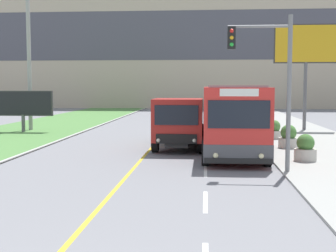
{
  "coord_description": "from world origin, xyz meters",
  "views": [
    {
      "loc": [
        2.74,
        -4.8,
        3.16
      ],
      "look_at": [
        1.1,
        15.53,
        1.4
      ],
      "focal_mm": 50.0,
      "sensor_mm": 36.0,
      "label": 1
    }
  ],
  "objects_px": {
    "billboard_large": "(306,49)",
    "planter_round_second": "(288,138)",
    "dump_truck": "(179,124)",
    "utility_pole_far": "(29,43)",
    "planter_round_far": "(266,124)",
    "city_bus": "(231,117)",
    "planter_round_third": "(274,131)",
    "billboard_small": "(23,104)",
    "planter_round_near": "(305,149)",
    "traffic_light_mast": "(271,73)"
  },
  "relations": [
    {
      "from": "utility_pole_far",
      "to": "billboard_small",
      "type": "distance_m",
      "value": 4.52
    },
    {
      "from": "planter_round_far",
      "to": "billboard_large",
      "type": "bearing_deg",
      "value": 33.35
    },
    {
      "from": "planter_round_second",
      "to": "planter_round_far",
      "type": "relative_size",
      "value": 0.97
    },
    {
      "from": "planter_round_near",
      "to": "planter_round_far",
      "type": "height_order",
      "value": "planter_round_far"
    },
    {
      "from": "dump_truck",
      "to": "utility_pole_far",
      "type": "height_order",
      "value": "utility_pole_far"
    },
    {
      "from": "traffic_light_mast",
      "to": "dump_truck",
      "type": "bearing_deg",
      "value": 120.67
    },
    {
      "from": "traffic_light_mast",
      "to": "planter_round_second",
      "type": "bearing_deg",
      "value": 74.32
    },
    {
      "from": "billboard_small",
      "to": "utility_pole_far",
      "type": "bearing_deg",
      "value": 92.41
    },
    {
      "from": "utility_pole_far",
      "to": "planter_round_second",
      "type": "bearing_deg",
      "value": -28.16
    },
    {
      "from": "traffic_light_mast",
      "to": "billboard_small",
      "type": "distance_m",
      "value": 20.18
    },
    {
      "from": "billboard_large",
      "to": "utility_pole_far",
      "type": "bearing_deg",
      "value": -176.65
    },
    {
      "from": "city_bus",
      "to": "planter_round_far",
      "type": "height_order",
      "value": "city_bus"
    },
    {
      "from": "city_bus",
      "to": "billboard_large",
      "type": "relative_size",
      "value": 1.56
    },
    {
      "from": "billboard_large",
      "to": "planter_round_far",
      "type": "xyz_separation_m",
      "value": [
        -2.92,
        -1.92,
        -5.1
      ]
    },
    {
      "from": "traffic_light_mast",
      "to": "planter_round_far",
      "type": "distance_m",
      "value": 14.9
    },
    {
      "from": "billboard_large",
      "to": "planter_round_far",
      "type": "relative_size",
      "value": 6.19
    },
    {
      "from": "billboard_large",
      "to": "billboard_small",
      "type": "distance_m",
      "value": 19.83
    },
    {
      "from": "planter_round_second",
      "to": "planter_round_third",
      "type": "xyz_separation_m",
      "value": [
        -0.12,
        4.03,
        -0.03
      ]
    },
    {
      "from": "city_bus",
      "to": "utility_pole_far",
      "type": "xyz_separation_m",
      "value": [
        -13.64,
        9.25,
        4.56
      ]
    },
    {
      "from": "planter_round_near",
      "to": "planter_round_third",
      "type": "height_order",
      "value": "planter_round_near"
    },
    {
      "from": "traffic_light_mast",
      "to": "billboard_small",
      "type": "xyz_separation_m",
      "value": [
        -14.65,
        13.78,
        -1.7
      ]
    },
    {
      "from": "dump_truck",
      "to": "traffic_light_mast",
      "type": "height_order",
      "value": "traffic_light_mast"
    },
    {
      "from": "city_bus",
      "to": "planter_round_near",
      "type": "xyz_separation_m",
      "value": [
        2.87,
        -3.62,
        -1.04
      ]
    },
    {
      "from": "billboard_small",
      "to": "planter_round_far",
      "type": "height_order",
      "value": "billboard_small"
    },
    {
      "from": "billboard_small",
      "to": "planter_round_third",
      "type": "xyz_separation_m",
      "value": [
        16.34,
        -3.31,
        -1.35
      ]
    },
    {
      "from": "planter_round_near",
      "to": "planter_round_second",
      "type": "xyz_separation_m",
      "value": [
        0.01,
        4.03,
        0.02
      ]
    },
    {
      "from": "planter_round_far",
      "to": "planter_round_third",
      "type": "bearing_deg",
      "value": -90.4
    },
    {
      "from": "dump_truck",
      "to": "planter_round_third",
      "type": "xyz_separation_m",
      "value": [
        5.29,
        4.39,
        -0.72
      ]
    },
    {
      "from": "planter_round_third",
      "to": "planter_round_far",
      "type": "bearing_deg",
      "value": 89.6
    },
    {
      "from": "billboard_small",
      "to": "traffic_light_mast",
      "type": "bearing_deg",
      "value": -43.23
    },
    {
      "from": "utility_pole_far",
      "to": "traffic_light_mast",
      "type": "height_order",
      "value": "utility_pole_far"
    },
    {
      "from": "billboard_large",
      "to": "planter_round_third",
      "type": "height_order",
      "value": "billboard_large"
    },
    {
      "from": "city_bus",
      "to": "utility_pole_far",
      "type": "height_order",
      "value": "utility_pole_far"
    },
    {
      "from": "traffic_light_mast",
      "to": "planter_round_second",
      "type": "relative_size",
      "value": 4.87
    },
    {
      "from": "planter_round_near",
      "to": "traffic_light_mast",
      "type": "bearing_deg",
      "value": -126.66
    },
    {
      "from": "planter_round_near",
      "to": "planter_round_far",
      "type": "relative_size",
      "value": 0.93
    },
    {
      "from": "planter_round_far",
      "to": "city_bus",
      "type": "bearing_deg",
      "value": -108.25
    },
    {
      "from": "planter_round_far",
      "to": "dump_truck",
      "type": "bearing_deg",
      "value": -122.3
    },
    {
      "from": "planter_round_near",
      "to": "dump_truck",
      "type": "bearing_deg",
      "value": 145.82
    },
    {
      "from": "billboard_small",
      "to": "planter_round_third",
      "type": "distance_m",
      "value": 16.72
    },
    {
      "from": "billboard_large",
      "to": "planter_round_second",
      "type": "xyz_separation_m",
      "value": [
        -2.82,
        -9.98,
        -5.12
      ]
    },
    {
      "from": "city_bus",
      "to": "billboard_large",
      "type": "xyz_separation_m",
      "value": [
        5.71,
        10.38,
        4.1
      ]
    },
    {
      "from": "planter_round_second",
      "to": "planter_round_far",
      "type": "bearing_deg",
      "value": 90.68
    },
    {
      "from": "planter_round_near",
      "to": "utility_pole_far",
      "type": "bearing_deg",
      "value": 142.06
    },
    {
      "from": "billboard_small",
      "to": "city_bus",
      "type": "bearing_deg",
      "value": -29.7
    },
    {
      "from": "planter_round_third",
      "to": "billboard_small",
      "type": "bearing_deg",
      "value": 168.55
    },
    {
      "from": "utility_pole_far",
      "to": "planter_round_near",
      "type": "bearing_deg",
      "value": -37.94
    },
    {
      "from": "planter_round_third",
      "to": "planter_round_far",
      "type": "distance_m",
      "value": 4.03
    },
    {
      "from": "planter_round_far",
      "to": "planter_round_near",
      "type": "bearing_deg",
      "value": -89.61
    },
    {
      "from": "billboard_large",
      "to": "planter_round_second",
      "type": "bearing_deg",
      "value": -105.8
    }
  ]
}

